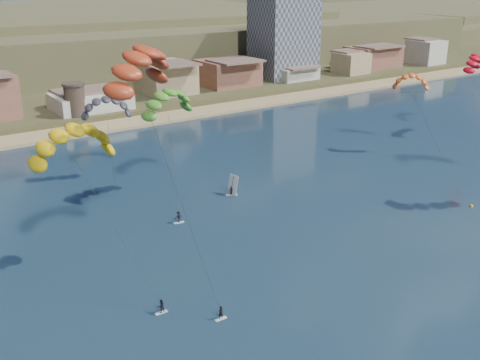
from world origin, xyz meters
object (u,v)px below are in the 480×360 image
at_px(watchtower, 75,99).
at_px(kitesurfer_red, 138,61).
at_px(windsurfer, 232,189).
at_px(kitesurfer_yellow, 73,138).
at_px(kitesurfer_green, 168,99).
at_px(buoy, 471,206).
at_px(apartment_tower, 284,31).

xyz_separation_m(watchtower, kitesurfer_red, (-20.86, -84.66, 22.02)).
distance_m(watchtower, windsurfer, 65.60).
bearing_deg(kitesurfer_yellow, windsurfer, 20.56).
xyz_separation_m(kitesurfer_yellow, windsurfer, (31.58, 11.84, -17.45)).
height_order(kitesurfer_green, buoy, kitesurfer_green).
height_order(kitesurfer_yellow, windsurfer, kitesurfer_yellow).
height_order(watchtower, buoy, watchtower).
bearing_deg(watchtower, kitesurfer_yellow, -109.08).
bearing_deg(apartment_tower, kitesurfer_green, -138.99).
relative_size(apartment_tower, kitesurfer_red, 1.00).
relative_size(kitesurfer_green, windsurfer, 5.82).
bearing_deg(kitesurfer_green, watchtower, 86.16).
height_order(apartment_tower, buoy, apartment_tower).
height_order(kitesurfer_red, windsurfer, kitesurfer_red).
height_order(watchtower, kitesurfer_yellow, kitesurfer_yellow).
relative_size(apartment_tower, windsurfer, 8.69).
xyz_separation_m(kitesurfer_green, windsurfer, (8.90, -6.19, -16.26)).
distance_m(apartment_tower, kitesurfer_green, 111.27).
bearing_deg(kitesurfer_red, kitesurfer_yellow, 127.20).
bearing_deg(kitesurfer_green, apartment_tower, 41.01).
height_order(kitesurfer_yellow, buoy, kitesurfer_yellow).
relative_size(apartment_tower, watchtower, 3.72).
relative_size(kitesurfer_red, kitesurfer_yellow, 1.35).
bearing_deg(windsurfer, kitesurfer_yellow, -159.44).
xyz_separation_m(apartment_tower, kitesurfer_green, (-83.96, -73.02, -0.39)).
xyz_separation_m(kitesurfer_red, kitesurfer_yellow, (-5.78, 7.61, -9.77)).
bearing_deg(apartment_tower, watchtower, -170.07).
height_order(apartment_tower, watchtower, apartment_tower).
relative_size(kitesurfer_yellow, windsurfer, 6.43).
distance_m(kitesurfer_yellow, buoy, 66.69).
relative_size(watchtower, windsurfer, 2.34).
distance_m(apartment_tower, buoy, 117.27).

